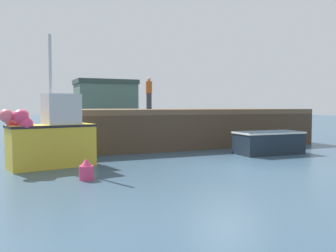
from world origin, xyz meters
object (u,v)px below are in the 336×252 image
(fishing_boat_near_right, at_px, (269,142))
(mooring_buoy_foreground, at_px, (86,170))
(dockworker, at_px, (149,93))
(fishing_boat_near_left, at_px, (50,136))

(fishing_boat_near_right, xyz_separation_m, mooring_buoy_foreground, (-8.48, -2.42, -0.26))
(fishing_boat_near_right, distance_m, dockworker, 7.05)
(fishing_boat_near_left, relative_size, dockworker, 2.66)
(fishing_boat_near_left, xyz_separation_m, dockworker, (5.68, 5.41, 1.74))
(fishing_boat_near_right, bearing_deg, fishing_boat_near_left, 178.32)
(fishing_boat_near_left, distance_m, mooring_buoy_foreground, 2.89)
(fishing_boat_near_left, distance_m, fishing_boat_near_right, 9.20)
(dockworker, bearing_deg, mooring_buoy_foreground, -121.56)
(dockworker, distance_m, mooring_buoy_foreground, 9.84)
(fishing_boat_near_left, relative_size, mooring_buoy_foreground, 7.46)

